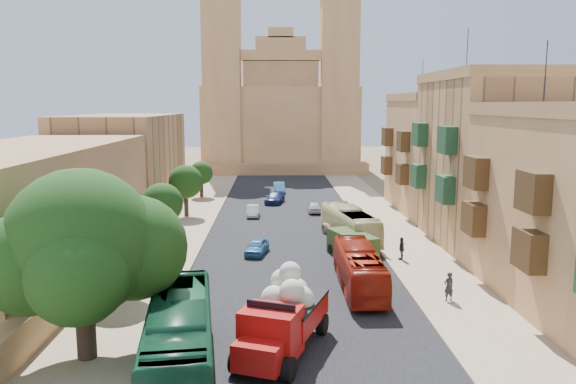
{
  "coord_description": "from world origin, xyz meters",
  "views": [
    {
      "loc": [
        -1.14,
        -19.78,
        11.17
      ],
      "look_at": [
        0.0,
        26.0,
        4.0
      ],
      "focal_mm": 35.0,
      "sensor_mm": 36.0,
      "label": 1
    }
  ],
  "objects_px": {
    "bus_green_north": "(179,338)",
    "car_white_a": "(253,211)",
    "street_tree_d": "(201,173)",
    "red_truck": "(283,315)",
    "ficus_tree": "(83,248)",
    "street_tree_b": "(162,204)",
    "olive_pickup": "(352,246)",
    "church": "(280,114)",
    "street_tree_c": "(186,182)",
    "pedestrian_c": "(401,249)",
    "car_dkblue": "(275,198)",
    "street_tree_a": "(121,239)",
    "car_blue_b": "(279,188)",
    "car_white_b": "(314,207)",
    "bus_cream_east": "(350,224)",
    "car_blue_a": "(257,246)",
    "car_cream": "(343,228)",
    "pedestrian_a": "(449,287)",
    "bus_red_east": "(359,269)"
  },
  "relations": [
    {
      "from": "bus_green_north",
      "to": "car_white_a",
      "type": "distance_m",
      "value": 33.43
    },
    {
      "from": "street_tree_d",
      "to": "red_truck",
      "type": "height_order",
      "value": "street_tree_d"
    },
    {
      "from": "street_tree_d",
      "to": "ficus_tree",
      "type": "bearing_deg",
      "value": -89.25
    },
    {
      "from": "street_tree_b",
      "to": "olive_pickup",
      "type": "height_order",
      "value": "street_tree_b"
    },
    {
      "from": "church",
      "to": "street_tree_c",
      "type": "relative_size",
      "value": 6.98
    },
    {
      "from": "street_tree_d",
      "to": "pedestrian_c",
      "type": "height_order",
      "value": "street_tree_d"
    },
    {
      "from": "street_tree_d",
      "to": "olive_pickup",
      "type": "distance_m",
      "value": 31.62
    },
    {
      "from": "red_truck",
      "to": "car_dkblue",
      "type": "bearing_deg",
      "value": 90.42
    },
    {
      "from": "church",
      "to": "street_tree_b",
      "type": "bearing_deg",
      "value": -100.38
    },
    {
      "from": "street_tree_a",
      "to": "car_blue_b",
      "type": "height_order",
      "value": "street_tree_a"
    },
    {
      "from": "car_dkblue",
      "to": "car_white_b",
      "type": "relative_size",
      "value": 1.29
    },
    {
      "from": "olive_pickup",
      "to": "car_blue_b",
      "type": "height_order",
      "value": "olive_pickup"
    },
    {
      "from": "street_tree_c",
      "to": "bus_cream_east",
      "type": "distance_m",
      "value": 18.55
    },
    {
      "from": "street_tree_d",
      "to": "car_blue_a",
      "type": "bearing_deg",
      "value": -74.22
    },
    {
      "from": "church",
      "to": "street_tree_b",
      "type": "distance_m",
      "value": 55.86
    },
    {
      "from": "car_cream",
      "to": "pedestrian_a",
      "type": "xyz_separation_m",
      "value": [
        4.09,
        -16.18,
        0.16
      ]
    },
    {
      "from": "car_blue_a",
      "to": "car_blue_b",
      "type": "relative_size",
      "value": 0.88
    },
    {
      "from": "street_tree_d",
      "to": "bus_red_east",
      "type": "bearing_deg",
      "value": -68.19
    },
    {
      "from": "church",
      "to": "street_tree_d",
      "type": "xyz_separation_m",
      "value": [
        -10.0,
        -30.61,
        -6.6
      ]
    },
    {
      "from": "bus_red_east",
      "to": "bus_cream_east",
      "type": "relative_size",
      "value": 0.94
    },
    {
      "from": "car_white_b",
      "to": "bus_red_east",
      "type": "bearing_deg",
      "value": 93.14
    },
    {
      "from": "bus_red_east",
      "to": "car_dkblue",
      "type": "distance_m",
      "value": 30.77
    },
    {
      "from": "street_tree_a",
      "to": "bus_red_east",
      "type": "height_order",
      "value": "street_tree_a"
    },
    {
      "from": "street_tree_b",
      "to": "car_blue_a",
      "type": "height_order",
      "value": "street_tree_b"
    },
    {
      "from": "car_white_b",
      "to": "car_blue_a",
      "type": "bearing_deg",
      "value": 72.34
    },
    {
      "from": "car_blue_a",
      "to": "car_cream",
      "type": "height_order",
      "value": "car_cream"
    },
    {
      "from": "street_tree_b",
      "to": "car_blue_b",
      "type": "relative_size",
      "value": 1.3
    },
    {
      "from": "street_tree_d",
      "to": "pedestrian_a",
      "type": "relative_size",
      "value": 2.56
    },
    {
      "from": "car_blue_a",
      "to": "bus_cream_east",
      "type": "bearing_deg",
      "value": 39.88
    },
    {
      "from": "street_tree_d",
      "to": "red_truck",
      "type": "bearing_deg",
      "value": -78.07
    },
    {
      "from": "ficus_tree",
      "to": "bus_red_east",
      "type": "bearing_deg",
      "value": 33.87
    },
    {
      "from": "bus_red_east",
      "to": "car_white_a",
      "type": "bearing_deg",
      "value": -72.04
    },
    {
      "from": "car_white_b",
      "to": "car_blue_b",
      "type": "xyz_separation_m",
      "value": [
        -3.53,
        13.49,
        0.07
      ]
    },
    {
      "from": "bus_cream_east",
      "to": "street_tree_a",
      "type": "bearing_deg",
      "value": 31.3
    },
    {
      "from": "ficus_tree",
      "to": "olive_pickup",
      "type": "distance_m",
      "value": 21.63
    },
    {
      "from": "church",
      "to": "ficus_tree",
      "type": "relative_size",
      "value": 4.26
    },
    {
      "from": "bus_red_east",
      "to": "pedestrian_c",
      "type": "relative_size",
      "value": 5.45
    },
    {
      "from": "street_tree_c",
      "to": "car_blue_b",
      "type": "relative_size",
      "value": 1.33
    },
    {
      "from": "car_dkblue",
      "to": "pedestrian_a",
      "type": "height_order",
      "value": "pedestrian_a"
    },
    {
      "from": "ficus_tree",
      "to": "street_tree_c",
      "type": "bearing_deg",
      "value": 91.03
    },
    {
      "from": "bus_red_east",
      "to": "olive_pickup",
      "type": "bearing_deg",
      "value": -94.35
    },
    {
      "from": "car_cream",
      "to": "car_blue_b",
      "type": "xyz_separation_m",
      "value": [
        -5.24,
        24.14,
        -0.05
      ]
    },
    {
      "from": "street_tree_b",
      "to": "bus_green_north",
      "type": "height_order",
      "value": "street_tree_b"
    },
    {
      "from": "street_tree_a",
      "to": "street_tree_d",
      "type": "height_order",
      "value": "street_tree_a"
    },
    {
      "from": "street_tree_d",
      "to": "pedestrian_c",
      "type": "xyz_separation_m",
      "value": [
        18.06,
        -28.53,
        -2.07
      ]
    },
    {
      "from": "street_tree_b",
      "to": "street_tree_a",
      "type": "bearing_deg",
      "value": -90.0
    },
    {
      "from": "olive_pickup",
      "to": "bus_red_east",
      "type": "bearing_deg",
      "value": -94.52
    },
    {
      "from": "street_tree_b",
      "to": "church",
      "type": "bearing_deg",
      "value": 79.62
    },
    {
      "from": "pedestrian_a",
      "to": "pedestrian_c",
      "type": "relative_size",
      "value": 1.01
    },
    {
      "from": "ficus_tree",
      "to": "bus_red_east",
      "type": "xyz_separation_m",
      "value": [
        13.42,
        9.01,
        -3.75
      ]
    }
  ]
}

